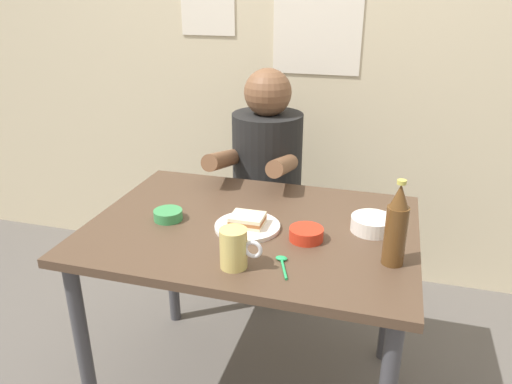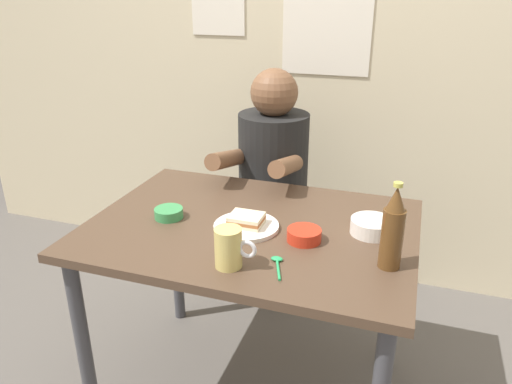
{
  "view_description": "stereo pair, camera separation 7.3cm",
  "coord_description": "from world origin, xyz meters",
  "px_view_note": "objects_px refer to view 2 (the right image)",
  "views": [
    {
      "loc": [
        0.42,
        -1.43,
        1.49
      ],
      "look_at": [
        0.0,
        0.05,
        0.84
      ],
      "focal_mm": 34.19,
      "sensor_mm": 36.0,
      "label": 1
    },
    {
      "loc": [
        0.49,
        -1.41,
        1.49
      ],
      "look_at": [
        0.0,
        0.05,
        0.84
      ],
      "focal_mm": 34.19,
      "sensor_mm": 36.0,
      "label": 2
    }
  ],
  "objects_px": {
    "stool": "(272,238)",
    "beer_mug": "(229,248)",
    "person_seated": "(273,158)",
    "beer_bottle": "(393,230)",
    "dining_table": "(251,248)",
    "plate_orange": "(246,226)",
    "rice_bowl_white": "(372,226)",
    "sandwich": "(246,220)"
  },
  "relations": [
    {
      "from": "dining_table",
      "to": "stool",
      "type": "height_order",
      "value": "dining_table"
    },
    {
      "from": "plate_orange",
      "to": "rice_bowl_white",
      "type": "height_order",
      "value": "rice_bowl_white"
    },
    {
      "from": "person_seated",
      "to": "stool",
      "type": "bearing_deg",
      "value": 90.0
    },
    {
      "from": "person_seated",
      "to": "plate_orange",
      "type": "relative_size",
      "value": 3.27
    },
    {
      "from": "person_seated",
      "to": "beer_bottle",
      "type": "relative_size",
      "value": 2.75
    },
    {
      "from": "stool",
      "to": "plate_orange",
      "type": "xyz_separation_m",
      "value": [
        0.11,
        -0.66,
        0.4
      ]
    },
    {
      "from": "person_seated",
      "to": "plate_orange",
      "type": "distance_m",
      "value": 0.66
    },
    {
      "from": "beer_mug",
      "to": "beer_bottle",
      "type": "xyz_separation_m",
      "value": [
        0.44,
        0.15,
        0.06
      ]
    },
    {
      "from": "stool",
      "to": "sandwich",
      "type": "height_order",
      "value": "sandwich"
    },
    {
      "from": "beer_bottle",
      "to": "rice_bowl_white",
      "type": "relative_size",
      "value": 1.87
    },
    {
      "from": "sandwich",
      "to": "beer_bottle",
      "type": "height_order",
      "value": "beer_bottle"
    },
    {
      "from": "plate_orange",
      "to": "beer_mug",
      "type": "height_order",
      "value": "beer_mug"
    },
    {
      "from": "dining_table",
      "to": "plate_orange",
      "type": "xyz_separation_m",
      "value": [
        -0.01,
        -0.03,
        0.1
      ]
    },
    {
      "from": "sandwich",
      "to": "plate_orange",
      "type": "bearing_deg",
      "value": 180.0
    },
    {
      "from": "dining_table",
      "to": "sandwich",
      "type": "height_order",
      "value": "sandwich"
    },
    {
      "from": "dining_table",
      "to": "stool",
      "type": "xyz_separation_m",
      "value": [
        -0.11,
        0.63,
        -0.3
      ]
    },
    {
      "from": "person_seated",
      "to": "beer_mug",
      "type": "xyz_separation_m",
      "value": [
        0.14,
        -0.89,
        0.03
      ]
    },
    {
      "from": "dining_table",
      "to": "beer_mug",
      "type": "height_order",
      "value": "beer_mug"
    },
    {
      "from": "beer_mug",
      "to": "rice_bowl_white",
      "type": "bearing_deg",
      "value": 42.85
    },
    {
      "from": "rice_bowl_white",
      "to": "beer_mug",
      "type": "bearing_deg",
      "value": -137.15
    },
    {
      "from": "dining_table",
      "to": "beer_mug",
      "type": "relative_size",
      "value": 8.73
    },
    {
      "from": "sandwich",
      "to": "rice_bowl_white",
      "type": "bearing_deg",
      "value": 13.72
    },
    {
      "from": "stool",
      "to": "beer_mug",
      "type": "height_order",
      "value": "beer_mug"
    },
    {
      "from": "dining_table",
      "to": "beer_mug",
      "type": "xyz_separation_m",
      "value": [
        0.03,
        -0.28,
        0.15
      ]
    },
    {
      "from": "stool",
      "to": "beer_mug",
      "type": "bearing_deg",
      "value": -81.13
    },
    {
      "from": "beer_bottle",
      "to": "rice_bowl_white",
      "type": "xyz_separation_m",
      "value": [
        -0.07,
        0.19,
        -0.09
      ]
    },
    {
      "from": "dining_table",
      "to": "plate_orange",
      "type": "distance_m",
      "value": 0.11
    },
    {
      "from": "dining_table",
      "to": "sandwich",
      "type": "relative_size",
      "value": 10.0
    },
    {
      "from": "person_seated",
      "to": "sandwich",
      "type": "xyz_separation_m",
      "value": [
        0.11,
        -0.65,
        0.01
      ]
    },
    {
      "from": "sandwich",
      "to": "beer_mug",
      "type": "height_order",
      "value": "beer_mug"
    },
    {
      "from": "stool",
      "to": "plate_orange",
      "type": "relative_size",
      "value": 2.05
    },
    {
      "from": "person_seated",
      "to": "dining_table",
      "type": "bearing_deg",
      "value": -79.72
    },
    {
      "from": "person_seated",
      "to": "plate_orange",
      "type": "height_order",
      "value": "person_seated"
    },
    {
      "from": "plate_orange",
      "to": "sandwich",
      "type": "xyz_separation_m",
      "value": [
        0.0,
        0.0,
        0.02
      ]
    },
    {
      "from": "sandwich",
      "to": "rice_bowl_white",
      "type": "relative_size",
      "value": 0.79
    },
    {
      "from": "beer_bottle",
      "to": "beer_mug",
      "type": "bearing_deg",
      "value": -161.52
    },
    {
      "from": "person_seated",
      "to": "sandwich",
      "type": "relative_size",
      "value": 6.54
    },
    {
      "from": "dining_table",
      "to": "plate_orange",
      "type": "height_order",
      "value": "plate_orange"
    },
    {
      "from": "sandwich",
      "to": "beer_mug",
      "type": "distance_m",
      "value": 0.25
    },
    {
      "from": "rice_bowl_white",
      "to": "plate_orange",
      "type": "bearing_deg",
      "value": -166.28
    },
    {
      "from": "beer_mug",
      "to": "rice_bowl_white",
      "type": "distance_m",
      "value": 0.5
    },
    {
      "from": "stool",
      "to": "beer_bottle",
      "type": "bearing_deg",
      "value": -52.68
    }
  ]
}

